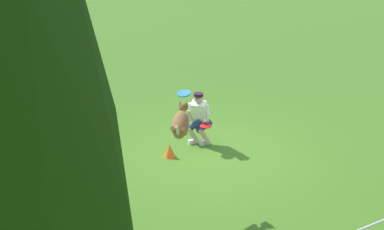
{
  "coord_description": "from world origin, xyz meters",
  "views": [
    {
      "loc": [
        5.12,
        8.23,
        4.67
      ],
      "look_at": [
        0.78,
        0.5,
        1.25
      ],
      "focal_mm": 43.85,
      "sensor_mm": 36.0,
      "label": 1
    }
  ],
  "objects": [
    {
      "name": "training_cone",
      "position": [
        0.91,
        -0.3,
        0.15
      ],
      "size": [
        0.28,
        0.28,
        0.31
      ],
      "primitive_type": "cone",
      "color": "orange",
      "rests_on": "ground_plane"
    },
    {
      "name": "frisbee_flying",
      "position": [
        1.47,
        1.45,
        2.1
      ],
      "size": [
        0.26,
        0.27,
        0.09
      ],
      "primitive_type": "cylinder",
      "rotation": [
        -0.12,
        0.18,
        6.16
      ],
      "color": "#318DDA"
    },
    {
      "name": "frisbee_held",
      "position": [
        0.03,
        -0.19,
        0.61
      ],
      "size": [
        0.31,
        0.31,
        0.03
      ],
      "primitive_type": "cylinder",
      "rotation": [
        -0.03,
        -0.02,
        3.34
      ],
      "color": "red",
      "rests_on": "person"
    },
    {
      "name": "ground_plane",
      "position": [
        0.0,
        0.0,
        0.0
      ],
      "size": [
        60.0,
        60.0,
        0.0
      ],
      "primitive_type": "plane",
      "color": "#457822"
    },
    {
      "name": "person",
      "position": [
        -0.02,
        -0.57,
        0.7
      ],
      "size": [
        0.57,
        0.7,
        1.29
      ],
      "rotation": [
        0.0,
        0.0,
        0.78
      ],
      "color": "silver",
      "rests_on": "ground_plane"
    },
    {
      "name": "dog",
      "position": [
        1.63,
        1.62,
        1.64
      ],
      "size": [
        0.65,
        0.83,
        0.57
      ],
      "rotation": [
        0.0,
        0.0,
        4.08
      ],
      "color": "olive"
    }
  ]
}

